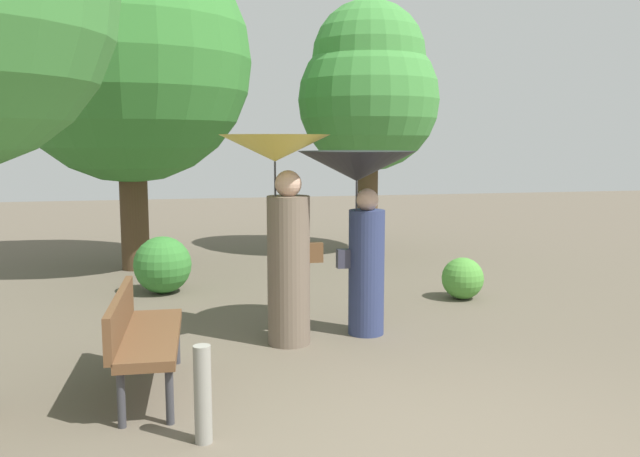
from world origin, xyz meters
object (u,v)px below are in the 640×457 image
object	(u,v)px
path_marker_post	(203,394)
park_bench	(141,332)
person_left	(282,206)
tree_mid_left	(128,41)
tree_near_right	(369,87)
person_right	(360,198)

from	to	relation	value
path_marker_post	park_bench	bearing A→B (deg)	113.78
person_left	path_marker_post	distance (m)	2.50
park_bench	tree_mid_left	size ratio (longest dim) A/B	0.27
tree_near_right	tree_mid_left	size ratio (longest dim) A/B	0.79
person_right	park_bench	xyz separation A→B (m)	(-2.18, -1.22, -0.95)
tree_near_right	tree_mid_left	xyz separation A→B (m)	(-4.07, -0.69, 0.58)
park_bench	path_marker_post	world-z (taller)	park_bench
person_left	person_right	size ratio (longest dim) A/B	1.09
person_right	tree_near_right	xyz separation A→B (m)	(1.54, 4.93, 1.54)
person_right	person_left	bearing A→B (deg)	103.16
park_bench	path_marker_post	bearing A→B (deg)	-154.00
tree_near_right	tree_mid_left	bearing A→B (deg)	-170.38
path_marker_post	tree_near_right	bearing A→B (deg)	65.55
person_left	tree_mid_left	distance (m)	5.19
tree_near_right	path_marker_post	distance (m)	8.32
person_right	tree_mid_left	size ratio (longest dim) A/B	0.34
tree_near_right	path_marker_post	xyz separation A→B (m)	(-3.26, -7.18, -2.66)
park_bench	person_left	bearing A→B (deg)	-49.44
park_bench	tree_near_right	distance (m)	7.60
person_right	path_marker_post	distance (m)	3.05
person_right	tree_mid_left	world-z (taller)	tree_mid_left
person_right	path_marker_post	xyz separation A→B (m)	(-1.73, -2.25, -1.12)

